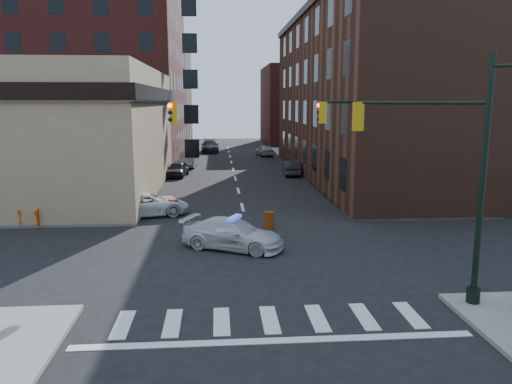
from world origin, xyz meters
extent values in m
plane|color=black|center=(0.00, 0.00, 0.00)|extent=(140.00, 140.00, 0.00)
cube|color=gray|center=(-23.00, 32.75, 0.07)|extent=(34.00, 54.50, 0.15)
cube|color=gray|center=(23.00, 32.75, 0.07)|extent=(34.00, 54.50, 0.15)
cube|color=tan|center=(-17.00, 16.50, 4.50)|extent=(22.00, 22.00, 9.00)
cube|color=#571F1B|center=(-18.50, 40.00, 12.00)|extent=(25.00, 25.00, 24.00)
cube|color=#4B2A1E|center=(13.00, 22.50, 7.00)|extent=(14.00, 34.00, 14.00)
cube|color=brown|center=(-16.00, 62.00, 8.00)|extent=(20.00, 18.00, 16.00)
cube|color=#571F1B|center=(14.00, 58.00, 6.00)|extent=(16.00, 16.00, 12.00)
cylinder|color=black|center=(6.80, -6.30, 4.15)|extent=(0.20, 0.20, 8.00)
cylinder|color=black|center=(6.80, -6.30, 0.40)|extent=(0.44, 0.44, 0.50)
cylinder|color=black|center=(5.21, -4.71, 6.65)|extent=(3.27, 3.27, 0.12)
cube|color=#BF8C0C|center=(3.62, -3.12, 6.15)|extent=(0.35, 0.35, 1.05)
sphere|color=#FF0C05|center=(3.77, -2.96, 6.50)|extent=(0.22, 0.22, 0.22)
sphere|color=black|center=(3.77, -2.96, 6.17)|extent=(0.22, 0.22, 0.22)
sphere|color=black|center=(3.77, -2.96, 5.84)|extent=(0.22, 0.22, 0.22)
cylinder|color=black|center=(-6.80, 6.30, 4.15)|extent=(0.20, 0.20, 8.00)
cylinder|color=black|center=(-6.80, 6.30, 0.40)|extent=(0.44, 0.44, 0.50)
cylinder|color=black|center=(-5.21, 4.71, 6.65)|extent=(3.27, 3.27, 0.12)
cube|color=#BF8C0C|center=(-3.62, 3.12, 6.15)|extent=(0.35, 0.35, 1.05)
sphere|color=#FF0C05|center=(-3.77, 2.96, 6.50)|extent=(0.22, 0.22, 0.22)
sphere|color=black|center=(-3.77, 2.96, 6.17)|extent=(0.22, 0.22, 0.22)
sphere|color=black|center=(-3.77, 2.96, 5.84)|extent=(0.22, 0.22, 0.22)
cylinder|color=black|center=(6.80, 6.30, 4.15)|extent=(0.20, 0.20, 8.00)
cylinder|color=black|center=(6.80, 6.30, 0.40)|extent=(0.44, 0.44, 0.50)
cylinder|color=black|center=(5.21, 4.71, 6.65)|extent=(3.27, 3.27, 0.12)
cube|color=#BF8C0C|center=(3.62, 3.12, 6.15)|extent=(0.35, 0.35, 1.05)
sphere|color=#FF0C05|center=(3.46, 3.27, 6.50)|extent=(0.22, 0.22, 0.22)
sphere|color=black|center=(3.46, 3.27, 6.17)|extent=(0.22, 0.22, 0.22)
sphere|color=black|center=(3.46, 3.27, 5.84)|extent=(0.22, 0.22, 0.22)
cylinder|color=black|center=(7.50, 26.00, 1.45)|extent=(0.24, 0.24, 2.60)
sphere|color=#935415|center=(7.50, 26.00, 3.50)|extent=(3.00, 3.00, 3.00)
cylinder|color=black|center=(7.50, 34.00, 1.45)|extent=(0.24, 0.24, 2.60)
sphere|color=#935415|center=(7.50, 34.00, 3.50)|extent=(3.00, 3.00, 3.00)
imported|color=silver|center=(-0.90, 0.92, 0.69)|extent=(5.12, 3.78, 1.38)
imported|color=silver|center=(-5.80, 8.06, 0.69)|extent=(5.40, 3.46, 1.39)
imported|color=black|center=(-5.16, 23.68, 0.68)|extent=(2.11, 4.18, 1.37)
imported|color=#93969B|center=(-4.55, 30.24, 0.76)|extent=(1.84, 4.66, 1.51)
imported|color=black|center=(-2.50, 45.42, 0.80)|extent=(2.37, 5.59, 1.61)
imported|color=black|center=(5.19, 23.64, 0.65)|extent=(1.60, 4.02, 1.30)
imported|color=#999CA1|center=(4.31, 40.23, 0.69)|extent=(2.17, 4.23, 1.38)
imported|color=black|center=(-7.41, 8.14, 1.14)|extent=(0.73, 0.49, 1.98)
imported|color=black|center=(-9.93, 6.00, 1.02)|extent=(1.07, 1.00, 1.75)
imported|color=#202831|center=(-13.00, 9.34, 1.13)|extent=(1.24, 0.80, 1.97)
cylinder|color=red|center=(1.16, 4.48, 0.45)|extent=(0.63, 0.63, 0.91)
cylinder|color=#C83909|center=(-4.20, 7.82, 0.50)|extent=(0.71, 0.71, 1.01)
camera|label=1|loc=(-1.56, -21.26, 6.70)|focal=35.00mm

